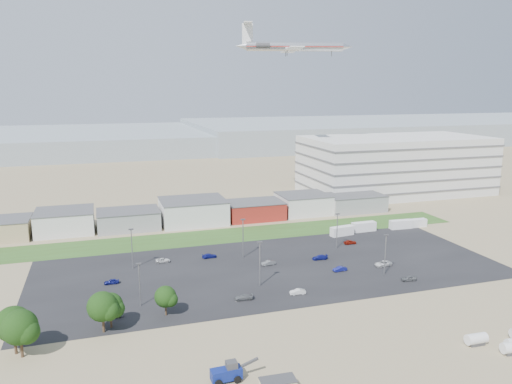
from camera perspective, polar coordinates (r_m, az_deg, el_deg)
name	(u,v)px	position (r m, az deg, el deg)	size (l,w,h in m)	color
ground	(279,301)	(112.73, 2.70, -12.31)	(700.00, 700.00, 0.00)	#847154
parking_lot	(271,268)	(131.72, 1.72, -8.67)	(120.00, 50.00, 0.01)	black
grass_strip	(223,236)	(159.51, -3.79, -5.02)	(160.00, 16.00, 0.02)	#334F1D
hills_backdrop	(194,139)	(420.47, -7.10, 5.99)	(700.00, 200.00, 9.00)	gray
building_row	(161,214)	(173.68, -10.78, -2.44)	(170.00, 20.00, 8.00)	silver
parking_garage	(395,165)	(231.62, 15.63, 3.00)	(80.00, 40.00, 25.00)	silver
telehandler	(226,372)	(84.57, -3.42, -19.83)	(7.97, 2.66, 3.32)	navy
storage_tank_nw	(476,339)	(102.97, 23.87, -15.08)	(3.95, 1.98, 2.37)	silver
box_trailer_a	(342,231)	(161.59, 9.80, -4.41)	(7.79, 2.44, 2.92)	silver
box_trailer_b	(364,227)	(167.61, 12.22, -3.90)	(8.07, 2.52, 3.03)	silver
box_trailer_c	(401,224)	(173.87, 16.22, -3.57)	(7.62, 2.38, 2.86)	silver
box_trailer_d	(416,223)	(177.30, 17.82, -3.40)	(7.24, 2.26, 2.71)	silver
tree_far_left	(14,328)	(99.70, -25.96, -13.76)	(6.65, 6.65, 9.97)	black
tree_left	(20,331)	(98.09, -25.38, -14.14)	(6.61, 6.61, 9.91)	black
tree_mid	(102,310)	(101.87, -17.14, -12.73)	(6.15, 6.15, 9.23)	black
tree_right	(110,308)	(103.53, -16.32, -12.63)	(5.36, 5.36, 8.04)	black
tree_near	(165,299)	(106.24, -10.31, -11.93)	(4.79, 4.79, 7.19)	black
lightpole_front_l	(140,285)	(111.21, -13.16, -10.28)	(1.13, 0.47, 9.62)	slate
lightpole_front_m	(260,264)	(118.60, 0.43, -8.22)	(1.28, 0.53, 10.87)	slate
lightpole_front_r	(385,255)	(129.62, 14.54, -6.95)	(1.23, 0.51, 10.44)	slate
lightpole_back_l	(132,249)	(133.50, -13.99, -6.32)	(1.26, 0.52, 10.68)	slate
lightpole_back_m	(243,238)	(138.00, -1.49, -5.31)	(1.29, 0.54, 10.94)	slate
lightpole_back_r	(337,231)	(147.66, 9.24, -4.42)	(1.23, 0.51, 10.45)	slate
airliner	(295,46)	(207.40, 4.43, 16.27)	(47.16, 32.15, 13.93)	silver
parked_car_0	(383,264)	(137.03, 14.33, -7.93)	(2.17, 4.72, 1.31)	silver
parked_car_1	(340,269)	(131.04, 9.57, -8.66)	(1.29, 3.70, 1.22)	navy
parked_car_2	(409,278)	(128.70, 17.05, -9.40)	(1.50, 3.74, 1.27)	#595B5E
parked_car_3	(244,297)	(112.90, -1.43, -11.93)	(1.69, 4.17, 1.21)	#595B5E
parked_car_5	(112,282)	(126.17, -16.18, -9.80)	(1.41, 3.50, 1.19)	navy
parked_car_6	(209,256)	(139.53, -5.35, -7.27)	(1.66, 4.08, 1.18)	navy
parked_car_7	(268,263)	(133.45, 1.42, -8.10)	(1.34, 3.84, 1.27)	#595B5E
parked_car_8	(350,242)	(153.42, 10.71, -5.63)	(1.54, 3.84, 1.31)	maroon
parked_car_9	(163,260)	(137.88, -10.58, -7.68)	(1.79, 3.89, 1.08)	silver
parked_car_10	(113,315)	(109.04, -15.99, -13.31)	(1.62, 3.99, 1.16)	#595B5E
parked_car_12	(320,257)	(138.80, 7.31, -7.41)	(1.74, 4.28, 1.24)	navy
parked_car_13	(298,292)	(116.02, 4.78, -11.29)	(1.28, 3.67, 1.21)	silver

